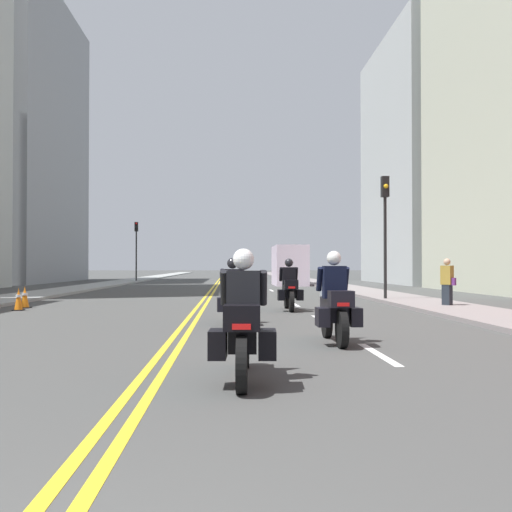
# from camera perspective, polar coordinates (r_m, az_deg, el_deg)

# --- Properties ---
(ground_plane) EXTENTS (264.00, 264.00, 0.00)m
(ground_plane) POSITION_cam_1_polar(r_m,az_deg,el_deg) (49.28, -3.64, -2.55)
(ground_plane) COLOR #424342
(sidewalk_left) EXTENTS (2.52, 144.00, 0.12)m
(sidewalk_left) POSITION_cam_1_polar(r_m,az_deg,el_deg) (50.06, -12.68, -2.43)
(sidewalk_left) COLOR #979A97
(sidewalk_left) RESTS_ON ground
(sidewalk_right) EXTENTS (2.52, 144.00, 0.12)m
(sidewalk_right) POSITION_cam_1_polar(r_m,az_deg,el_deg) (49.75, 5.45, -2.46)
(sidewalk_right) COLOR gray
(sidewalk_right) RESTS_ON ground
(centreline_yellow_inner) EXTENTS (0.12, 132.00, 0.01)m
(centreline_yellow_inner) POSITION_cam_1_polar(r_m,az_deg,el_deg) (49.29, -3.78, -2.54)
(centreline_yellow_inner) COLOR yellow
(centreline_yellow_inner) RESTS_ON ground
(centreline_yellow_outer) EXTENTS (0.12, 132.00, 0.01)m
(centreline_yellow_outer) POSITION_cam_1_polar(r_m,az_deg,el_deg) (49.28, -3.50, -2.54)
(centreline_yellow_outer) COLOR yellow
(centreline_yellow_outer) RESTS_ON ground
(lane_dashes_white) EXTENTS (0.14, 56.40, 0.01)m
(lane_dashes_white) POSITION_cam_1_polar(r_m,az_deg,el_deg) (30.37, 1.88, -3.54)
(lane_dashes_white) COLOR silver
(lane_dashes_white) RESTS_ON ground
(building_left_2) EXTENTS (7.11, 18.20, 23.95)m
(building_left_2) POSITION_cam_1_polar(r_m,az_deg,el_deg) (55.21, -21.51, 10.18)
(building_left_2) COLOR gray
(building_left_2) RESTS_ON ground
(building_right_2) EXTENTS (8.37, 15.66, 19.52)m
(building_right_2) POSITION_cam_1_polar(r_m,az_deg,el_deg) (50.66, 16.59, 8.62)
(building_right_2) COLOR #AFB4B3
(building_right_2) RESTS_ON ground
(motorcycle_0) EXTENTS (0.78, 2.27, 1.59)m
(motorcycle_0) POSITION_cam_1_polar(r_m,az_deg,el_deg) (7.18, -1.23, -6.80)
(motorcycle_0) COLOR black
(motorcycle_0) RESTS_ON ground
(motorcycle_1) EXTENTS (0.77, 2.11, 1.65)m
(motorcycle_1) POSITION_cam_1_polar(r_m,az_deg,el_deg) (10.72, 7.56, -4.78)
(motorcycle_1) COLOR black
(motorcycle_1) RESTS_ON ground
(motorcycle_2) EXTENTS (0.78, 2.17, 1.57)m
(motorcycle_2) POSITION_cam_1_polar(r_m,az_deg,el_deg) (14.24, -2.24, -3.89)
(motorcycle_2) COLOR black
(motorcycle_2) RESTS_ON ground
(motorcycle_3) EXTENTS (0.76, 2.24, 1.61)m
(motorcycle_3) POSITION_cam_1_polar(r_m,az_deg,el_deg) (18.45, 3.20, -3.20)
(motorcycle_3) COLOR black
(motorcycle_3) RESTS_ON ground
(traffic_cone_0) EXTENTS (0.35, 0.35, 0.72)m
(traffic_cone_0) POSITION_cam_1_polar(r_m,az_deg,el_deg) (20.91, -21.24, -3.69)
(traffic_cone_0) COLOR black
(traffic_cone_0) RESTS_ON ground
(traffic_cone_1) EXTENTS (0.32, 0.32, 0.71)m
(traffic_cone_1) POSITION_cam_1_polar(r_m,az_deg,el_deg) (19.84, -21.75, -3.85)
(traffic_cone_1) COLOR black
(traffic_cone_1) RESTS_ON ground
(traffic_light_near) EXTENTS (0.28, 0.38, 4.86)m
(traffic_light_near) POSITION_cam_1_polar(r_m,az_deg,el_deg) (23.70, 12.24, 3.83)
(traffic_light_near) COLOR black
(traffic_light_near) RESTS_ON ground
(traffic_light_far) EXTENTS (0.28, 0.38, 5.11)m
(traffic_light_far) POSITION_cam_1_polar(r_m,az_deg,el_deg) (51.73, -11.37, 1.44)
(traffic_light_far) COLOR black
(traffic_light_far) RESTS_ON ground
(pedestrian_1) EXTENTS (0.42, 0.48, 1.62)m
(pedestrian_1) POSITION_cam_1_polar(r_m,az_deg,el_deg) (20.15, 17.82, -2.45)
(pedestrian_1) COLOR #20272F
(pedestrian_1) RESTS_ON ground
(parked_truck) EXTENTS (2.20, 6.50, 2.80)m
(parked_truck) POSITION_cam_1_polar(r_m,az_deg,el_deg) (42.84, 3.15, -1.09)
(parked_truck) COLOR #B0B9C4
(parked_truck) RESTS_ON ground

